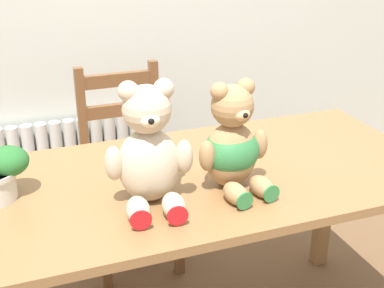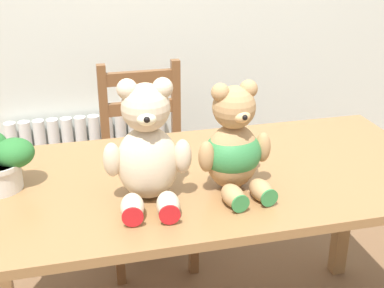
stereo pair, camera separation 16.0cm
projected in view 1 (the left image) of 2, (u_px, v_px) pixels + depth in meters
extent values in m
cylinder|color=silver|center=(5.00, 186.00, 2.67)|extent=(0.06, 0.06, 0.61)
cylinder|color=silver|center=(19.00, 184.00, 2.70)|extent=(0.06, 0.06, 0.61)
cylinder|color=silver|center=(33.00, 181.00, 2.72)|extent=(0.06, 0.06, 0.61)
cylinder|color=silver|center=(47.00, 179.00, 2.74)|extent=(0.06, 0.06, 0.61)
cylinder|color=silver|center=(60.00, 177.00, 2.76)|extent=(0.06, 0.06, 0.61)
cylinder|color=silver|center=(74.00, 175.00, 2.78)|extent=(0.06, 0.06, 0.61)
cylinder|color=silver|center=(87.00, 173.00, 2.80)|extent=(0.06, 0.06, 0.61)
cylinder|color=silver|center=(99.00, 171.00, 2.83)|extent=(0.06, 0.06, 0.61)
cylinder|color=silver|center=(112.00, 169.00, 2.85)|extent=(0.06, 0.06, 0.61)
cylinder|color=silver|center=(125.00, 167.00, 2.87)|extent=(0.06, 0.06, 0.61)
cylinder|color=silver|center=(137.00, 165.00, 2.89)|extent=(0.06, 0.06, 0.61)
cube|color=silver|center=(72.00, 223.00, 2.89)|extent=(0.82, 0.10, 0.04)
cube|color=olive|center=(203.00, 178.00, 1.78)|extent=(1.58, 0.76, 0.03)
cube|color=olive|center=(325.00, 195.00, 2.46)|extent=(0.06, 0.06, 0.74)
cube|color=brown|center=(131.00, 180.00, 2.45)|extent=(0.38, 0.39, 0.03)
cube|color=brown|center=(179.00, 234.00, 2.45)|extent=(0.04, 0.04, 0.42)
cube|color=brown|center=(105.00, 249.00, 2.34)|extent=(0.04, 0.04, 0.42)
cube|color=brown|center=(156.00, 153.00, 2.65)|extent=(0.04, 0.04, 0.94)
cube|color=brown|center=(86.00, 163.00, 2.54)|extent=(0.04, 0.04, 0.94)
cube|color=brown|center=(117.00, 80.00, 2.43)|extent=(0.30, 0.03, 0.06)
cube|color=brown|center=(119.00, 110.00, 2.49)|extent=(0.30, 0.03, 0.06)
ellipsoid|color=beige|center=(149.00, 165.00, 1.58)|extent=(0.20, 0.18, 0.23)
sphere|color=beige|center=(147.00, 109.00, 1.51)|extent=(0.14, 0.14, 0.14)
sphere|color=beige|center=(164.00, 89.00, 1.49)|extent=(0.06, 0.06, 0.06)
sphere|color=beige|center=(128.00, 91.00, 1.47)|extent=(0.06, 0.06, 0.06)
ellipsoid|color=white|center=(150.00, 119.00, 1.46)|extent=(0.07, 0.06, 0.04)
sphere|color=black|center=(151.00, 121.00, 1.44)|extent=(0.02, 0.02, 0.02)
ellipsoid|color=beige|center=(184.00, 157.00, 1.57)|extent=(0.06, 0.06, 0.11)
ellipsoid|color=beige|center=(114.00, 163.00, 1.53)|extent=(0.06, 0.06, 0.11)
ellipsoid|color=beige|center=(174.00, 206.00, 1.51)|extent=(0.08, 0.12, 0.07)
cylinder|color=red|center=(178.00, 216.00, 1.47)|extent=(0.06, 0.01, 0.06)
ellipsoid|color=beige|center=(138.00, 210.00, 1.49)|extent=(0.08, 0.12, 0.07)
cylinder|color=red|center=(141.00, 220.00, 1.44)|extent=(0.06, 0.01, 0.06)
ellipsoid|color=tan|center=(231.00, 154.00, 1.66)|extent=(0.19, 0.16, 0.21)
sphere|color=tan|center=(232.00, 106.00, 1.60)|extent=(0.13, 0.13, 0.13)
sphere|color=tan|center=(246.00, 87.00, 1.60)|extent=(0.06, 0.06, 0.06)
sphere|color=tan|center=(219.00, 91.00, 1.56)|extent=(0.06, 0.06, 0.06)
ellipsoid|color=#E5B279|center=(241.00, 114.00, 1.56)|extent=(0.06, 0.06, 0.04)
sphere|color=black|center=(245.00, 115.00, 1.54)|extent=(0.02, 0.02, 0.02)
ellipsoid|color=tan|center=(260.00, 144.00, 1.68)|extent=(0.05, 0.05, 0.10)
ellipsoid|color=tan|center=(207.00, 156.00, 1.60)|extent=(0.05, 0.05, 0.10)
ellipsoid|color=tan|center=(262.00, 187.00, 1.63)|extent=(0.07, 0.11, 0.06)
cylinder|color=#337F42|center=(271.00, 194.00, 1.59)|extent=(0.06, 0.01, 0.06)
ellipsoid|color=tan|center=(236.00, 194.00, 1.59)|extent=(0.07, 0.11, 0.06)
cylinder|color=#337F42|center=(245.00, 201.00, 1.55)|extent=(0.06, 0.01, 0.06)
ellipsoid|color=#337F42|center=(231.00, 151.00, 1.66)|extent=(0.20, 0.18, 0.15)
ellipsoid|color=#286B2D|center=(8.00, 161.00, 1.60)|extent=(0.13, 0.12, 0.09)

